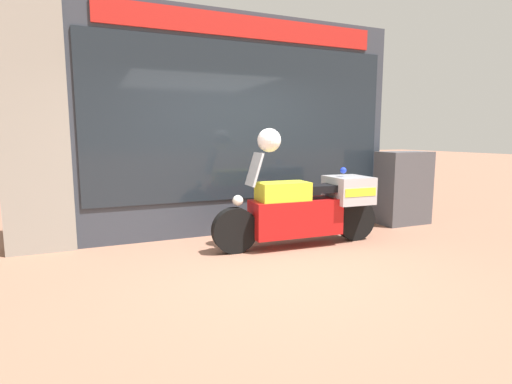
{
  "coord_description": "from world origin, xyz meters",
  "views": [
    {
      "loc": [
        -1.95,
        -3.96,
        1.53
      ],
      "look_at": [
        0.29,
        1.27,
        0.72
      ],
      "focal_mm": 28.0,
      "sensor_mm": 36.0,
      "label": 1
    }
  ],
  "objects": [
    {
      "name": "ground_plane",
      "position": [
        0.0,
        0.0,
        0.0
      ],
      "size": [
        60.0,
        60.0,
        0.0
      ],
      "primitive_type": "plane",
      "color": "#8E604C"
    },
    {
      "name": "shop_building",
      "position": [
        -0.39,
        2.0,
        1.68
      ],
      "size": [
        5.89,
        0.55,
        3.35
      ],
      "color": "#333842",
      "rests_on": "ground"
    },
    {
      "name": "window_display",
      "position": [
        0.34,
        2.03,
        0.5
      ],
      "size": [
        4.6,
        0.3,
        2.11
      ],
      "color": "slate",
      "rests_on": "ground"
    },
    {
      "name": "paramedic_motorcycle",
      "position": [
        0.87,
        0.77,
        0.54
      ],
      "size": [
        2.46,
        0.63,
        1.31
      ],
      "rotation": [
        0.0,
        0.0,
        3.1
      ],
      "color": "black",
      "rests_on": "ground"
    },
    {
      "name": "utility_cabinet",
      "position": [
        3.1,
        1.34,
        0.63
      ],
      "size": [
        0.87,
        0.53,
        1.25
      ],
      "primitive_type": "cube",
      "color": "#4C4C51",
      "rests_on": "ground"
    },
    {
      "name": "white_helmet",
      "position": [
        0.27,
        0.79,
        1.46
      ],
      "size": [
        0.31,
        0.31,
        0.31
      ],
      "primitive_type": "sphere",
      "color": "white",
      "rests_on": "paramedic_motorcycle"
    }
  ]
}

